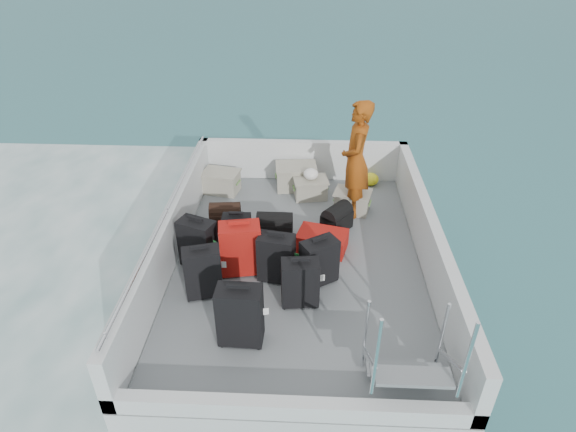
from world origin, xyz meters
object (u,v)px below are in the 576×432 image
Objects in this scene: crate_3 at (352,202)px; passenger at (356,160)px; suitcase_4 at (276,259)px; crate_1 at (296,177)px; suitcase_1 at (198,244)px; suitcase_6 at (300,283)px; suitcase_7 at (319,262)px; suitcase_0 at (203,273)px; crate_2 at (310,189)px; suitcase_8 at (322,241)px; crate_0 at (221,182)px; suitcase_3 at (240,316)px; suitcase_2 at (237,233)px; suitcase_5 at (241,249)px.

passenger is at bearing -91.34° from crate_3.
suitcase_4 reaches higher than crate_1.
suitcase_1 reaches higher than crate_1.
suitcase_6 is at bearing -87.25° from crate_1.
suitcase_1 is 1.10× the size of suitcase_7.
suitcase_0 is 2.82m from crate_2.
crate_1 is (-0.14, 2.92, -0.11)m from suitcase_6.
suitcase_8 is 1.19× the size of crate_0.
passenger is at bearing 56.57° from suitcase_1.
suitcase_8 is (1.47, 1.04, -0.21)m from suitcase_0.
suitcase_3 is 3.17m from crate_3.
suitcase_0 is 1.05× the size of crate_1.
suitcase_2 is 1.38m from suitcase_6.
suitcase_3 is 3.33m from crate_2.
suitcase_3 is at bearing -92.73° from suitcase_5.
suitcase_6 is 2.36m from passenger.
suitcase_6 is at bearing -51.15° from suitcase_2.
suitcase_7 is (1.02, -0.18, -0.04)m from suitcase_5.
suitcase_4 is (0.58, -0.61, 0.05)m from suitcase_2.
suitcase_1 is at bearing -51.72° from passenger.
suitcase_0 is 1.32× the size of crate_2.
suitcase_1 reaches higher than suitcase_7.
suitcase_0 is at bearing -110.34° from crate_1.
suitcase_2 is at bearing -123.15° from crate_2.
suitcase_5 is at bearing 35.16° from suitcase_0.
crate_3 is (1.67, 1.14, -0.12)m from suitcase_2.
suitcase_0 is 1.08× the size of suitcase_7.
passenger is (0.77, 2.14, 0.61)m from suitcase_6.
suitcase_6 is 0.95× the size of crate_1.
suitcase_8 is 1.16m from crate_3.
suitcase_8 is (1.65, 0.46, -0.22)m from suitcase_1.
crate_0 is 1.08× the size of crate_3.
suitcase_6 reaches higher than crate_2.
suitcase_2 is at bearing -112.09° from crate_1.
suitcase_2 reaches higher than crate_0.
suitcase_3 is 0.90m from suitcase_6.
suitcase_5 reaches higher than suitcase_6.
suitcase_5 reaches higher than suitcase_0.
crate_3 is (1.96, 2.09, -0.18)m from suitcase_0.
passenger is (1.67, 1.09, 0.63)m from suitcase_2.
crate_2 is (-0.17, 1.46, 0.02)m from suitcase_8.
crate_3 reaches higher than suitcase_8.
suitcase_4 is at bearing -28.58° from passenger.
suitcase_3 reaches higher than crate_2.
suitcase_4 is 1.03× the size of crate_1.
crate_3 is 0.29× the size of passenger.
crate_0 is at bearing 175.14° from crate_2.
suitcase_5 is 1.07× the size of suitcase_8.
suitcase_7 is at bearing -86.91° from crate_2.
suitcase_3 reaches higher than suitcase_7.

